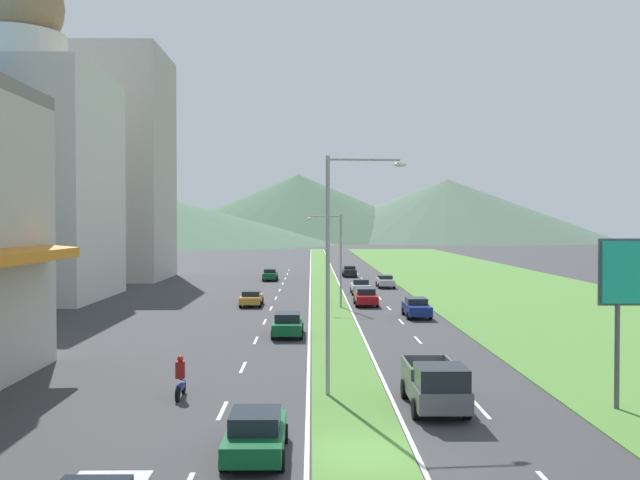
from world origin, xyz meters
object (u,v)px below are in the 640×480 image
(car_6, at_px, (349,271))
(pickup_truck_0, at_px, (435,385))
(motorcycle_rider, at_px, (181,380))
(street_lamp_near, at_px, (337,258))
(car_8, at_px, (256,433))
(car_4, at_px, (288,324))
(car_2, at_px, (361,287))
(car_1, at_px, (270,275))
(car_7, at_px, (366,297))
(car_3, at_px, (385,281))
(car_9, at_px, (417,307))
(car_0, at_px, (251,298))
(street_lamp_mid, at_px, (337,253))

(car_6, xyz_separation_m, pickup_truck_0, (-0.36, -70.55, 0.21))
(motorcycle_rider, bearing_deg, street_lamp_near, -87.22)
(car_8, bearing_deg, car_4, -0.50)
(car_2, distance_m, car_4, 28.40)
(motorcycle_rider, bearing_deg, car_1, -0.20)
(car_1, xyz_separation_m, car_4, (3.75, -45.49, 0.01))
(motorcycle_rider, bearing_deg, car_8, -153.91)
(car_2, bearing_deg, car_6, 179.69)
(street_lamp_near, distance_m, car_8, 9.90)
(car_4, distance_m, car_6, 52.37)
(car_1, height_order, car_7, car_7)
(street_lamp_near, xyz_separation_m, car_6, (4.16, 68.12, -5.10))
(street_lamp_near, relative_size, car_2, 2.31)
(car_3, bearing_deg, motorcycle_rider, -15.09)
(car_3, relative_size, car_9, 0.96)
(pickup_truck_0, bearing_deg, car_6, 179.71)
(car_0, height_order, car_2, car_2)
(street_lamp_near, height_order, car_1, street_lamp_near)
(street_lamp_mid, distance_m, car_6, 36.77)
(car_1, distance_m, car_3, 17.12)
(car_0, height_order, car_6, car_6)
(street_lamp_mid, height_order, car_3, street_lamp_mid)
(car_0, relative_size, car_3, 0.96)
(car_2, height_order, car_6, car_2)
(car_0, bearing_deg, car_1, -0.07)
(street_lamp_near, height_order, motorcycle_rider, street_lamp_near)
(car_2, height_order, car_7, car_7)
(car_8, height_order, motorcycle_rider, motorcycle_rider)
(car_8, xyz_separation_m, pickup_truck_0, (6.63, 5.56, 0.24))
(car_0, xyz_separation_m, car_8, (3.58, -41.25, 0.03))
(motorcycle_rider, bearing_deg, pickup_truck_0, -101.50)
(car_8, bearing_deg, motorcycle_rider, 26.09)
(street_lamp_near, xyz_separation_m, motorcycle_rider, (-6.58, -0.32, -5.13))
(car_9, bearing_deg, car_3, 179.48)
(car_0, bearing_deg, car_8, -175.04)
(car_2, relative_size, car_6, 0.98)
(street_lamp_near, height_order, pickup_truck_0, street_lamp_near)
(street_lamp_mid, distance_m, car_9, 9.55)
(street_lamp_near, height_order, car_9, street_lamp_near)
(street_lamp_near, relative_size, car_9, 2.17)
(car_0, relative_size, pickup_truck_0, 0.81)
(car_8, bearing_deg, car_6, -5.24)
(car_0, distance_m, motorcycle_rider, 33.58)
(car_1, height_order, car_8, car_1)
(pickup_truck_0, bearing_deg, street_lamp_near, -122.56)
(street_lamp_mid, xyz_separation_m, car_4, (-3.73, -15.50, -3.96))
(car_0, distance_m, car_2, 14.83)
(street_lamp_near, distance_m, car_7, 34.08)
(car_8, relative_size, motorcycle_rider, 2.20)
(car_7, bearing_deg, car_0, -88.73)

